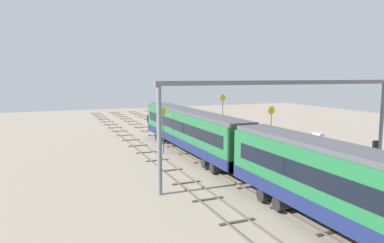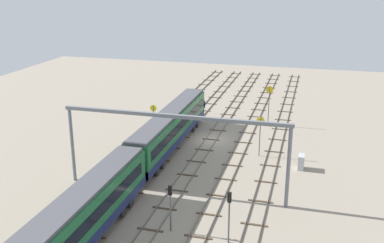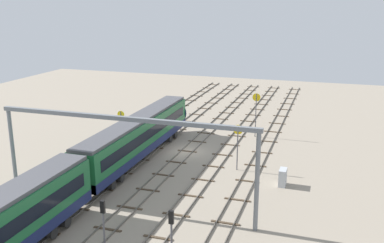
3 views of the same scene
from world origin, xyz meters
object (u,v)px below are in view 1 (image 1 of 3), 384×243
at_px(speed_sign_far_trackside, 271,119).
at_px(speed_sign_near_foreground, 163,124).
at_px(speed_sign_mid_trackside, 223,107).
at_px(signal_light_trackside_approach, 374,162).
at_px(overhead_gantry, 288,102).
at_px(relay_cabinet, 318,140).
at_px(train, 244,151).

bearing_deg(speed_sign_far_trackside, speed_sign_near_foreground, 86.87).
bearing_deg(speed_sign_mid_trackside, signal_light_trackside_approach, 171.26).
bearing_deg(speed_sign_near_foreground, speed_sign_far_trackside, -93.13).
bearing_deg(signal_light_trackside_approach, overhead_gantry, 15.13).
bearing_deg(speed_sign_mid_trackside, speed_sign_near_foreground, 130.83).
xyz_separation_m(overhead_gantry, signal_light_trackside_approach, (-7.07, -1.91, -3.69)).
bearing_deg(speed_sign_far_trackside, relay_cabinet, -117.79).
bearing_deg(signal_light_trackside_approach, train, 40.58).
height_order(speed_sign_mid_trackside, relay_cabinet, speed_sign_mid_trackside).
bearing_deg(overhead_gantry, speed_sign_far_trackside, -30.18).
relative_size(overhead_gantry, speed_sign_near_foreground, 4.40).
height_order(train, relay_cabinet, train).
bearing_deg(speed_sign_mid_trackside, train, 156.13).
xyz_separation_m(speed_sign_near_foreground, relay_cabinet, (-3.46, -19.02, -2.50)).
xyz_separation_m(train, overhead_gantry, (0.00, -4.14, 3.88)).
relative_size(speed_sign_mid_trackside, speed_sign_far_trackside, 1.18).
relative_size(train, relay_cabinet, 30.01).
relative_size(train, overhead_gantry, 2.19).
relative_size(speed_sign_near_foreground, signal_light_trackside_approach, 1.21).
bearing_deg(relay_cabinet, speed_sign_far_trackside, 62.21).
relative_size(overhead_gantry, signal_light_trackside_approach, 5.33).
relative_size(signal_light_trackside_approach, relay_cabinet, 2.58).
height_order(train, signal_light_trackside_approach, train).
bearing_deg(speed_sign_far_trackside, train, 137.34).
xyz_separation_m(speed_sign_far_trackside, signal_light_trackside_approach, (-19.25, 5.18, -0.47)).
relative_size(train, speed_sign_mid_trackside, 8.62).
bearing_deg(overhead_gantry, signal_light_trackside_approach, -164.87).
distance_m(overhead_gantry, speed_sign_mid_trackside, 25.76).
distance_m(speed_sign_mid_trackside, relay_cabinet, 16.43).
height_order(train, overhead_gantry, overhead_gantry).
distance_m(train, speed_sign_mid_trackside, 27.04).
distance_m(speed_sign_mid_trackside, signal_light_trackside_approach, 32.16).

